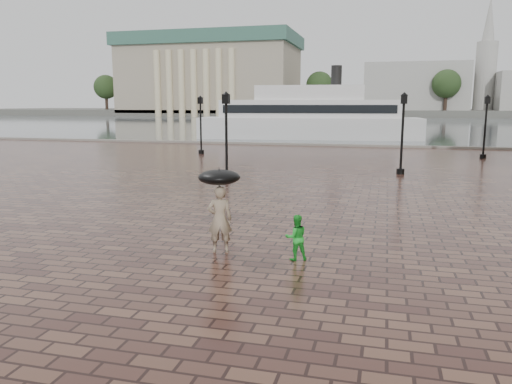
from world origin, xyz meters
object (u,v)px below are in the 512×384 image
at_px(ferry_near, 309,117).
at_px(street_lamps, 328,129).
at_px(adult_pedestrian, 220,219).
at_px(child_pedestrian, 296,237).

bearing_deg(ferry_near, street_lamps, -84.97).
height_order(adult_pedestrian, ferry_near, ferry_near).
height_order(adult_pedestrian, child_pedestrian, adult_pedestrian).
xyz_separation_m(street_lamps, child_pedestrian, (1.55, -20.52, -1.74)).
bearing_deg(child_pedestrian, adult_pedestrian, -29.32).
distance_m(adult_pedestrian, ferry_near, 44.62).
distance_m(child_pedestrian, ferry_near, 45.05).
distance_m(street_lamps, child_pedestrian, 20.65).
height_order(street_lamps, ferry_near, ferry_near).
distance_m(street_lamps, adult_pedestrian, 20.41).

